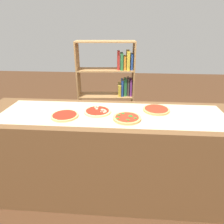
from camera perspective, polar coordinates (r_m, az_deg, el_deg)
The scene contains 8 objects.
ground_plane at distance 2.48m, azimuth 0.00°, elevation -20.91°, with size 12.00×12.00×0.00m, color #4C2D19.
counter at distance 2.17m, azimuth 0.00°, elevation -11.99°, with size 2.61×0.73×0.95m, color brown.
parchment_paper at distance 1.94m, azimuth 0.00°, elevation -0.51°, with size 2.16×0.58×0.00m, color beige.
pizza_plain_0 at distance 1.92m, azimuth -13.27°, elevation -1.00°, with size 0.25×0.25×0.02m.
pizza_mushroom_1 at distance 1.97m, azimuth -4.12°, elevation 0.21°, with size 0.26×0.26×0.03m.
pizza_spinach_2 at distance 1.82m, azimuth 4.28°, elevation -1.72°, with size 0.25×0.25×0.03m.
pizza_plain_3 at distance 2.05m, azimuth 12.45°, elevation 0.67°, with size 0.26×0.26×0.02m.
bookshelf at distance 3.00m, azimuth 0.42°, elevation 4.90°, with size 0.83×0.33×1.54m.
Camera 1 is at (0.13, -1.76, 1.74)m, focal length 32.22 mm.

